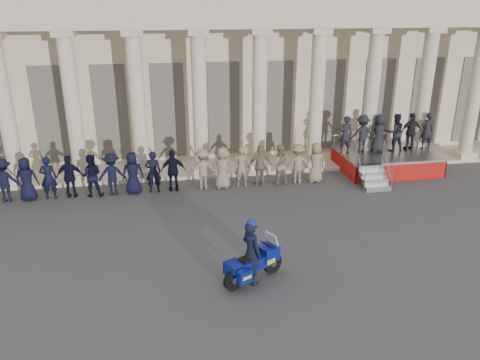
# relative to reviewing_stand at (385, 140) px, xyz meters

# --- Properties ---
(ground) EXTENTS (90.00, 90.00, 0.00)m
(ground) POSITION_rel_reviewing_stand_xyz_m (-9.63, -7.30, -1.43)
(ground) COLOR #3B3B3D
(ground) RESTS_ON ground
(building) EXTENTS (40.00, 12.50, 9.00)m
(building) POSITION_rel_reviewing_stand_xyz_m (-9.63, 7.44, 3.10)
(building) COLOR #C5B294
(building) RESTS_ON ground
(officer_rank) EXTENTS (19.13, 0.66, 1.74)m
(officer_rank) POSITION_rel_reviewing_stand_xyz_m (-12.73, -0.95, -0.56)
(officer_rank) COLOR black
(officer_rank) RESTS_ON ground
(reviewing_stand) EXTENTS (4.63, 4.06, 2.59)m
(reviewing_stand) POSITION_rel_reviewing_stand_xyz_m (0.00, 0.00, 0.00)
(reviewing_stand) COLOR gray
(reviewing_stand) RESTS_ON ground
(motorcycle) EXTENTS (1.83, 1.29, 1.29)m
(motorcycle) POSITION_rel_reviewing_stand_xyz_m (-7.74, -8.11, -0.87)
(motorcycle) COLOR black
(motorcycle) RESTS_ON ground
(rider) EXTENTS (0.71, 0.81, 1.95)m
(rider) POSITION_rel_reviewing_stand_xyz_m (-7.83, -8.17, -0.47)
(rider) COLOR black
(rider) RESTS_ON ground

